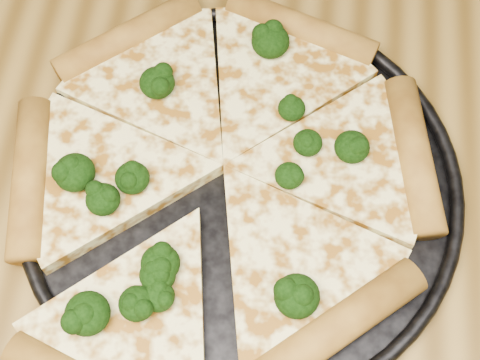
# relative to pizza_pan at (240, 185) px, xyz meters

# --- Properties ---
(pizza_pan) EXTENTS (0.34, 0.34, 0.02)m
(pizza_pan) POSITION_rel_pizza_pan_xyz_m (0.00, 0.00, 0.00)
(pizza_pan) COLOR black
(pizza_pan) RESTS_ON dining_table
(pizza) EXTENTS (0.34, 0.39, 0.03)m
(pizza) POSITION_rel_pizza_pan_xyz_m (-0.02, 0.00, 0.01)
(pizza) COLOR #F8EE98
(pizza) RESTS_ON pizza_pan
(broccoli_florets) EXTENTS (0.23, 0.27, 0.02)m
(broccoli_florets) POSITION_rel_pizza_pan_xyz_m (-0.03, -0.02, 0.02)
(broccoli_florets) COLOR black
(broccoli_florets) RESTS_ON pizza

